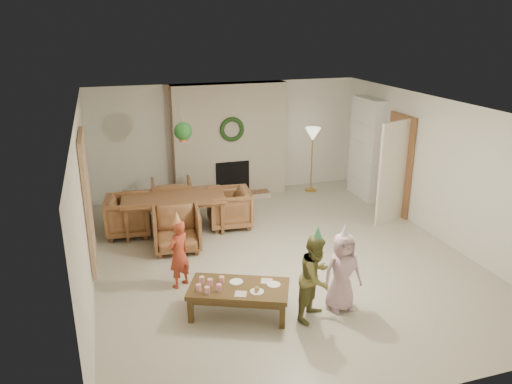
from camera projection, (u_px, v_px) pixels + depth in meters
name	position (u px, v px, depth m)	size (l,w,h in m)	color
floor	(280.00, 256.00, 8.37)	(7.00, 7.00, 0.00)	#B7B29E
ceiling	(283.00, 108.00, 7.55)	(7.00, 7.00, 0.00)	white
wall_back	(227.00, 139.00, 11.11)	(7.00, 7.00, 0.00)	silver
wall_front	(406.00, 296.00, 4.81)	(7.00, 7.00, 0.00)	silver
wall_left	(85.00, 206.00, 7.11)	(7.00, 7.00, 0.00)	silver
wall_right	(440.00, 170.00, 8.81)	(7.00, 7.00, 0.00)	silver
fireplace_mass	(230.00, 141.00, 10.93)	(2.50, 0.40, 2.50)	maroon
fireplace_hearth	(235.00, 197.00, 11.01)	(1.60, 0.30, 0.12)	brown
fireplace_firebox	(232.00, 178.00, 11.04)	(0.75, 0.12, 0.75)	black
fireplace_wreath	(232.00, 129.00, 10.63)	(0.54, 0.54, 0.10)	#173614
floor_lamp_base	(311.00, 190.00, 11.60)	(0.28, 0.28, 0.03)	gold
floor_lamp_post	(312.00, 162.00, 11.37)	(0.03, 0.03, 1.33)	gold
floor_lamp_shade	(313.00, 134.00, 11.16)	(0.36, 0.36, 0.30)	beige
bookshelf_carcass	(367.00, 149.00, 10.89)	(0.30, 1.00, 2.20)	white
bookshelf_shelf_a	(364.00, 177.00, 11.09)	(0.30, 0.92, 0.03)	white
bookshelf_shelf_b	(365.00, 160.00, 10.96)	(0.30, 0.92, 0.03)	white
bookshelf_shelf_c	(366.00, 142.00, 10.83)	(0.30, 0.92, 0.03)	white
bookshelf_shelf_d	(368.00, 124.00, 10.70)	(0.30, 0.92, 0.03)	white
books_row_lower	(367.00, 173.00, 10.91)	(0.20, 0.40, 0.24)	#AA1F22
books_row_mid	(363.00, 153.00, 10.96)	(0.20, 0.44, 0.24)	#295797
books_row_upper	(368.00, 137.00, 10.69)	(0.20, 0.36, 0.22)	#BD7228
door_frame	(399.00, 165.00, 9.96)	(0.05, 0.86, 2.04)	brown
door_leaf	(393.00, 173.00, 9.51)	(0.05, 0.80, 2.00)	beige
curtain_panel	(88.00, 201.00, 7.30)	(0.06, 1.20, 2.00)	tan
dining_table	(174.00, 214.00, 9.30)	(1.89, 1.06, 0.67)	brown
dining_chair_near	(177.00, 230.00, 8.52)	(0.79, 0.81, 0.74)	brown
dining_chair_far	(172.00, 197.00, 10.06)	(0.79, 0.81, 0.74)	brown
dining_chair_left	(128.00, 216.00, 9.13)	(0.79, 0.81, 0.74)	brown
dining_chair_right	(229.00, 208.00, 9.50)	(0.79, 0.81, 0.74)	brown
hanging_plant_cord	(182.00, 118.00, 8.65)	(0.01, 0.01, 0.70)	tan
hanging_plant_pot	(183.00, 138.00, 8.76)	(0.16, 0.16, 0.12)	brown
hanging_plant_foliage	(183.00, 131.00, 8.72)	(0.32, 0.32, 0.32)	#194B1B
coffee_table_top	(239.00, 289.00, 6.63)	(1.33, 0.66, 0.06)	#4F381A
coffee_table_apron	(239.00, 293.00, 6.66)	(1.22, 0.56, 0.08)	#4F381A
coffee_leg_fl	(191.00, 310.00, 6.51)	(0.07, 0.07, 0.35)	#4F381A
coffee_leg_fr	(282.00, 316.00, 6.39)	(0.07, 0.07, 0.35)	#4F381A
coffee_leg_bl	(199.00, 289.00, 7.01)	(0.07, 0.07, 0.35)	#4F381A
coffee_leg_br	(285.00, 294.00, 6.89)	(0.07, 0.07, 0.35)	#4F381A
cup_a	(199.00, 287.00, 6.52)	(0.07, 0.07, 0.09)	white
cup_b	(202.00, 280.00, 6.71)	(0.07, 0.07, 0.09)	white
cup_c	(207.00, 290.00, 6.46)	(0.07, 0.07, 0.09)	white
cup_d	(210.00, 282.00, 6.65)	(0.07, 0.07, 0.09)	white
cup_e	(219.00, 287.00, 6.52)	(0.07, 0.07, 0.09)	white
cup_f	(222.00, 280.00, 6.71)	(0.07, 0.07, 0.09)	white
plate_a	(236.00, 282.00, 6.74)	(0.18, 0.18, 0.01)	white
plate_b	(257.00, 291.00, 6.50)	(0.18, 0.18, 0.01)	white
plate_c	(274.00, 284.00, 6.67)	(0.18, 0.18, 0.01)	white
food_scoop	(257.00, 289.00, 6.49)	(0.07, 0.07, 0.07)	tan
napkin_left	(241.00, 294.00, 6.45)	(0.15, 0.15, 0.01)	#D69E9E
napkin_right	(267.00, 281.00, 6.76)	(0.15, 0.15, 0.01)	#D69E9E
child_red	(179.00, 254.00, 7.28)	(0.38, 0.25, 1.05)	#A13822
party_hat_red	(177.00, 218.00, 7.10)	(0.14, 0.14, 0.20)	gold
child_plaid	(316.00, 277.00, 6.50)	(0.57, 0.45, 1.18)	#996229
party_hat_plaid	(318.00, 233.00, 6.29)	(0.14, 0.14, 0.19)	#46A464
child_pink	(342.00, 272.00, 6.70)	(0.54, 0.35, 1.11)	#CEA5B3
party_hat_pink	(345.00, 231.00, 6.51)	(0.14, 0.14, 0.20)	silver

